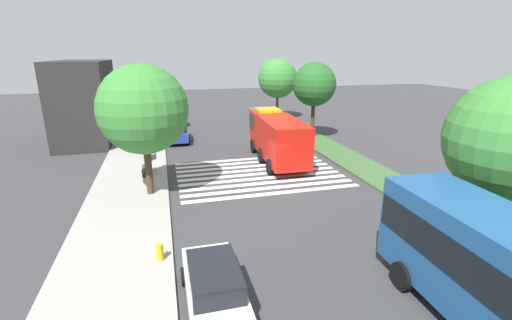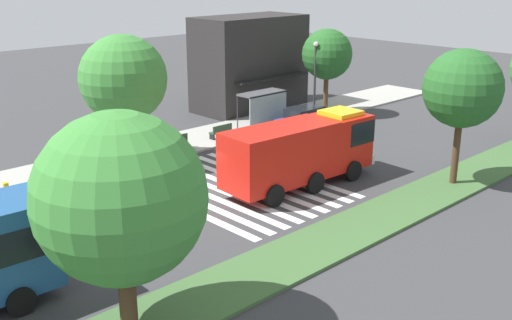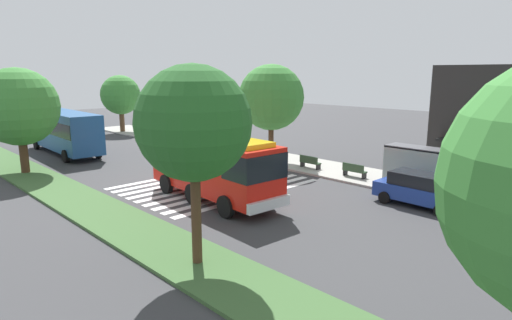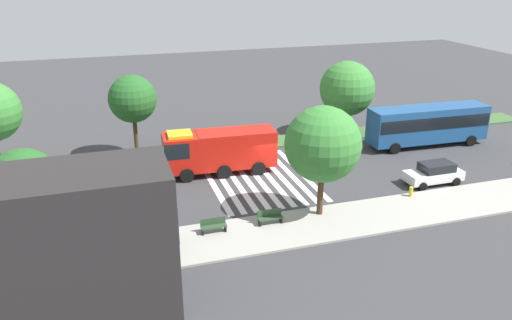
{
  "view_description": "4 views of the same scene",
  "coord_description": "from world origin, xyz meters",
  "px_view_note": "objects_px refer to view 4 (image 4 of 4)",
  "views": [
    {
      "loc": [
        -20.83,
        6.06,
        8.02
      ],
      "look_at": [
        0.69,
        0.36,
        1.19
      ],
      "focal_mm": 24.78,
      "sensor_mm": 36.0,
      "label": 1
    },
    {
      "loc": [
        -18.45,
        -22.28,
        11.1
      ],
      "look_at": [
        2.76,
        0.11,
        1.12
      ],
      "focal_mm": 42.66,
      "sensor_mm": 36.0,
      "label": 2
    },
    {
      "loc": [
        21.54,
        -16.06,
        6.82
      ],
      "look_at": [
        3.06,
        1.79,
        1.57
      ],
      "focal_mm": 29.99,
      "sensor_mm": 36.0,
      "label": 3
    },
    {
      "loc": [
        12.33,
        34.67,
        15.78
      ],
      "look_at": [
        1.44,
        0.13,
        1.62
      ],
      "focal_mm": 35.75,
      "sensor_mm": 36.0,
      "label": 4
    }
  ],
  "objects_px": {
    "street_lamp": "(62,196)",
    "sidewalk_tree_east": "(24,183)",
    "bench_near_shelter": "(213,225)",
    "bench_west_of_shelter": "(270,217)",
    "sidewalk_tree_west": "(323,144)",
    "median_tree_far_west": "(347,89)",
    "median_tree_west": "(133,99)",
    "bus_stop_shelter": "(146,215)",
    "parked_car_east": "(118,216)",
    "transit_bus": "(428,123)",
    "fire_truck": "(216,149)",
    "parked_car_mid": "(434,173)",
    "fire_hydrant": "(411,192)"
  },
  "relations": [
    {
      "from": "street_lamp",
      "to": "sidewalk_tree_east",
      "type": "bearing_deg",
      "value": 12.79
    },
    {
      "from": "bench_near_shelter",
      "to": "bench_west_of_shelter",
      "type": "bearing_deg",
      "value": 180.0
    },
    {
      "from": "bench_west_of_shelter",
      "to": "sidewalk_tree_west",
      "type": "height_order",
      "value": "sidewalk_tree_west"
    },
    {
      "from": "median_tree_far_west",
      "to": "sidewalk_tree_west",
      "type": "bearing_deg",
      "value": 57.95
    },
    {
      "from": "median_tree_far_west",
      "to": "median_tree_west",
      "type": "height_order",
      "value": "median_tree_far_west"
    },
    {
      "from": "bus_stop_shelter",
      "to": "sidewalk_tree_west",
      "type": "height_order",
      "value": "sidewalk_tree_west"
    },
    {
      "from": "street_lamp",
      "to": "sidewalk_tree_west",
      "type": "distance_m",
      "value": 15.79
    },
    {
      "from": "parked_car_east",
      "to": "street_lamp",
      "type": "xyz_separation_m",
      "value": [
        2.88,
        1.8,
        2.62
      ]
    },
    {
      "from": "transit_bus",
      "to": "bench_near_shelter",
      "type": "relative_size",
      "value": 6.97
    },
    {
      "from": "transit_bus",
      "to": "sidewalk_tree_west",
      "type": "relative_size",
      "value": 1.52
    },
    {
      "from": "bus_stop_shelter",
      "to": "bench_near_shelter",
      "type": "xyz_separation_m",
      "value": [
        -4.0,
        0.03,
        -1.3
      ]
    },
    {
      "from": "bench_west_of_shelter",
      "to": "sidewalk_tree_west",
      "type": "relative_size",
      "value": 0.22
    },
    {
      "from": "bench_west_of_shelter",
      "to": "median_tree_west",
      "type": "bearing_deg",
      "value": -65.12
    },
    {
      "from": "sidewalk_tree_west",
      "to": "median_tree_far_west",
      "type": "xyz_separation_m",
      "value": [
        -9.2,
        -14.69,
        -0.42
      ]
    },
    {
      "from": "sidewalk_tree_west",
      "to": "median_tree_far_west",
      "type": "relative_size",
      "value": 1.04
    },
    {
      "from": "median_tree_west",
      "to": "sidewalk_tree_east",
      "type": "bearing_deg",
      "value": 64.69
    },
    {
      "from": "parked_car_east",
      "to": "transit_bus",
      "type": "bearing_deg",
      "value": -163.5
    },
    {
      "from": "sidewalk_tree_west",
      "to": "bench_near_shelter",
      "type": "bearing_deg",
      "value": 2.28
    },
    {
      "from": "parked_car_east",
      "to": "bus_stop_shelter",
      "type": "xyz_separation_m",
      "value": [
        -1.56,
        2.46,
        1.0
      ]
    },
    {
      "from": "street_lamp",
      "to": "parked_car_east",
      "type": "bearing_deg",
      "value": -148.02
    },
    {
      "from": "fire_truck",
      "to": "median_tree_west",
      "type": "distance_m",
      "value": 8.49
    },
    {
      "from": "median_tree_west",
      "to": "street_lamp",
      "type": "bearing_deg",
      "value": 70.05
    },
    {
      "from": "bus_stop_shelter",
      "to": "street_lamp",
      "type": "height_order",
      "value": "street_lamp"
    },
    {
      "from": "bench_near_shelter",
      "to": "parked_car_east",
      "type": "bearing_deg",
      "value": -24.11
    },
    {
      "from": "bench_near_shelter",
      "to": "street_lamp",
      "type": "xyz_separation_m",
      "value": [
        8.44,
        -0.69,
        2.92
      ]
    },
    {
      "from": "median_tree_far_west",
      "to": "street_lamp",
      "type": "bearing_deg",
      "value": 29.84
    },
    {
      "from": "parked_car_mid",
      "to": "street_lamp",
      "type": "xyz_separation_m",
      "value": [
        26.11,
        1.8,
        2.66
      ]
    },
    {
      "from": "parked_car_mid",
      "to": "transit_bus",
      "type": "relative_size",
      "value": 0.4
    },
    {
      "from": "street_lamp",
      "to": "bench_near_shelter",
      "type": "bearing_deg",
      "value": 175.33
    },
    {
      "from": "fire_hydrant",
      "to": "transit_bus",
      "type": "bearing_deg",
      "value": -129.51
    },
    {
      "from": "fire_truck",
      "to": "bench_near_shelter",
      "type": "relative_size",
      "value": 5.7
    },
    {
      "from": "transit_bus",
      "to": "bus_stop_shelter",
      "type": "distance_m",
      "value": 28.15
    },
    {
      "from": "transit_bus",
      "to": "median_tree_west",
      "type": "relative_size",
      "value": 1.59
    },
    {
      "from": "sidewalk_tree_east",
      "to": "median_tree_west",
      "type": "relative_size",
      "value": 0.92
    },
    {
      "from": "parked_car_mid",
      "to": "transit_bus",
      "type": "bearing_deg",
      "value": -120.84
    },
    {
      "from": "sidewalk_tree_west",
      "to": "fire_hydrant",
      "type": "xyz_separation_m",
      "value": [
        -7.31,
        -0.5,
        -4.52
      ]
    },
    {
      "from": "transit_bus",
      "to": "bench_near_shelter",
      "type": "distance_m",
      "value": 24.52
    },
    {
      "from": "transit_bus",
      "to": "fire_hydrant",
      "type": "relative_size",
      "value": 15.93
    },
    {
      "from": "parked_car_east",
      "to": "bench_west_of_shelter",
      "type": "bearing_deg",
      "value": 166.1
    },
    {
      "from": "fire_truck",
      "to": "sidewalk_tree_west",
      "type": "relative_size",
      "value": 1.24
    },
    {
      "from": "bench_west_of_shelter",
      "to": "bench_near_shelter",
      "type": "bearing_deg",
      "value": 0.0
    },
    {
      "from": "parked_car_mid",
      "to": "median_tree_west",
      "type": "bearing_deg",
      "value": -30.58
    },
    {
      "from": "parked_car_mid",
      "to": "sidewalk_tree_west",
      "type": "relative_size",
      "value": 0.6
    },
    {
      "from": "bus_stop_shelter",
      "to": "sidewalk_tree_east",
      "type": "height_order",
      "value": "sidewalk_tree_east"
    },
    {
      "from": "sidewalk_tree_east",
      "to": "median_tree_west",
      "type": "xyz_separation_m",
      "value": [
        -6.95,
        -14.69,
        0.48
      ]
    },
    {
      "from": "median_tree_west",
      "to": "sidewalk_tree_west",
      "type": "bearing_deg",
      "value": 125.62
    },
    {
      "from": "fire_truck",
      "to": "bus_stop_shelter",
      "type": "bearing_deg",
      "value": 58.98
    },
    {
      "from": "sidewalk_tree_west",
      "to": "fire_hydrant",
      "type": "bearing_deg",
      "value": -176.09
    },
    {
      "from": "parked_car_mid",
      "to": "bench_west_of_shelter",
      "type": "height_order",
      "value": "parked_car_mid"
    },
    {
      "from": "transit_bus",
      "to": "sidewalk_tree_east",
      "type": "height_order",
      "value": "sidewalk_tree_east"
    }
  ]
}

